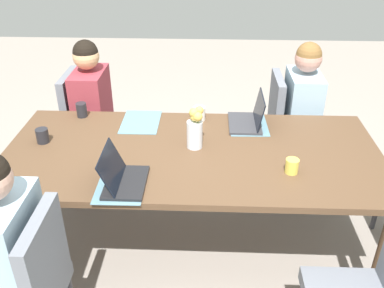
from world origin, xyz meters
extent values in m
plane|color=gray|center=(0.00, 0.00, 0.00)|extent=(10.00, 10.00, 0.00)
cube|color=brown|center=(0.00, 0.00, 0.72)|extent=(2.35, 1.08, 0.04)
cylinder|color=brown|center=(-1.09, -0.46, 0.35)|extent=(0.07, 0.07, 0.70)
cylinder|color=brown|center=(1.09, -0.46, 0.35)|extent=(0.07, 0.07, 0.70)
cylinder|color=brown|center=(-1.09, 0.46, 0.35)|extent=(0.07, 0.07, 0.70)
cylinder|color=brown|center=(1.09, 0.46, 0.35)|extent=(0.07, 0.07, 0.70)
cube|color=slate|center=(0.84, -0.87, 0.41)|extent=(0.44, 0.44, 0.08)
cube|color=slate|center=(1.03, -0.87, 0.68)|extent=(0.06, 0.42, 0.45)
cylinder|color=#333338|center=(0.65, -1.06, 0.18)|extent=(0.04, 0.04, 0.37)
cylinder|color=#333338|center=(0.65, -0.68, 0.18)|extent=(0.04, 0.04, 0.37)
cylinder|color=#333338|center=(1.03, -1.06, 0.18)|extent=(0.04, 0.04, 0.37)
cylinder|color=#333338|center=(1.03, -0.68, 0.18)|extent=(0.04, 0.04, 0.37)
cube|color=#2D2D33|center=(0.84, -0.81, 0.23)|extent=(0.36, 0.34, 0.45)
cube|color=#93333D|center=(0.84, -0.81, 0.70)|extent=(0.24, 0.40, 0.50)
sphere|color=tan|center=(0.84, -0.81, 1.07)|extent=(0.20, 0.20, 0.20)
sphere|color=black|center=(0.84, -0.81, 1.10)|extent=(0.19, 0.19, 0.19)
cube|color=slate|center=(-0.83, -0.88, 0.41)|extent=(0.44, 0.44, 0.08)
cube|color=slate|center=(-0.64, -0.88, 0.68)|extent=(0.06, 0.42, 0.45)
cylinder|color=#333338|center=(-1.02, -1.07, 0.18)|extent=(0.04, 0.04, 0.37)
cylinder|color=#333338|center=(-1.02, -0.69, 0.18)|extent=(0.04, 0.04, 0.37)
cylinder|color=#333338|center=(-0.64, -1.07, 0.18)|extent=(0.04, 0.04, 0.37)
cylinder|color=#333338|center=(-0.64, -0.69, 0.18)|extent=(0.04, 0.04, 0.37)
cube|color=#2D2D33|center=(-0.83, -0.82, 0.23)|extent=(0.36, 0.34, 0.45)
cube|color=#99B7CC|center=(-0.83, -0.82, 0.70)|extent=(0.24, 0.40, 0.50)
sphere|color=tan|center=(-0.83, -0.82, 1.07)|extent=(0.20, 0.20, 0.20)
sphere|color=brown|center=(-0.83, -0.82, 1.10)|extent=(0.19, 0.19, 0.19)
cube|color=slate|center=(0.64, 0.88, 0.68)|extent=(0.06, 0.42, 0.45)
cube|color=#99B7CC|center=(0.83, 0.82, 0.70)|extent=(0.24, 0.40, 0.50)
cylinder|color=#333338|center=(1.29, -0.21, 0.18)|extent=(0.04, 0.04, 0.37)
cylinder|color=#333338|center=(-1.32, -0.19, 0.18)|extent=(0.04, 0.04, 0.37)
cylinder|color=silver|center=(-0.01, -0.05, 0.83)|extent=(0.10, 0.10, 0.18)
sphere|color=gold|center=(-0.01, -0.05, 0.98)|extent=(0.06, 0.06, 0.06)
cylinder|color=#477A3D|center=(-0.01, -0.05, 0.95)|extent=(0.01, 0.01, 0.06)
sphere|color=gold|center=(-0.01, -0.05, 0.95)|extent=(0.05, 0.05, 0.05)
cylinder|color=#477A3D|center=(-0.01, -0.05, 0.93)|extent=(0.01, 0.01, 0.03)
sphere|color=gold|center=(-0.03, -0.04, 0.96)|extent=(0.06, 0.06, 0.06)
cylinder|color=#477A3D|center=(-0.03, -0.04, 0.94)|extent=(0.01, 0.01, 0.04)
sphere|color=gold|center=(-0.04, -0.07, 0.99)|extent=(0.05, 0.05, 0.05)
cylinder|color=#477A3D|center=(-0.04, -0.07, 0.95)|extent=(0.01, 0.01, 0.07)
sphere|color=gold|center=(-0.01, -0.08, 0.97)|extent=(0.05, 0.05, 0.05)
cylinder|color=#477A3D|center=(-0.01, -0.08, 0.94)|extent=(0.01, 0.01, 0.05)
cube|color=slate|center=(0.38, -0.38, 0.74)|extent=(0.26, 0.36, 0.00)
cube|color=slate|center=(-0.37, -0.38, 0.74)|extent=(0.27, 0.37, 0.00)
cube|color=slate|center=(0.37, 0.38, 0.74)|extent=(0.26, 0.36, 0.00)
cube|color=black|center=(0.35, 0.37, 0.75)|extent=(0.22, 0.32, 0.02)
cube|color=black|center=(0.42, 0.37, 0.85)|extent=(0.09, 0.31, 0.19)
cube|color=#38383D|center=(-0.35, -0.37, 0.75)|extent=(0.22, 0.32, 0.02)
cube|color=black|center=(-0.44, -0.37, 0.86)|extent=(0.04, 0.31, 0.20)
cylinder|color=white|center=(-0.03, -0.43, 0.79)|extent=(0.09, 0.09, 0.10)
cylinder|color=#DBC64C|center=(-0.58, 0.21, 0.78)|extent=(0.08, 0.08, 0.09)
cylinder|color=#232328|center=(0.96, -0.07, 0.79)|extent=(0.08, 0.08, 0.09)
cylinder|color=#232328|center=(0.81, -0.45, 0.79)|extent=(0.07, 0.07, 0.10)
camera|label=1|loc=(-0.09, 2.25, 2.09)|focal=39.60mm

